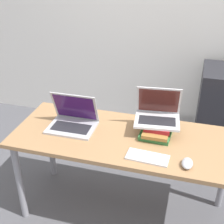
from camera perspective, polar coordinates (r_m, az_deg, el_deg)
name	(u,v)px	position (r m, az deg, el deg)	size (l,w,h in m)	color
wall_back	(161,4)	(3.22, 8.87, 18.92)	(8.00, 0.05, 2.70)	silver
desk	(125,146)	(2.21, 2.41, -6.21)	(1.58, 0.64, 0.70)	#9E754C
laptop_left	(73,121)	(2.27, -7.16, -1.56)	(0.34, 0.26, 0.25)	#B2B2B7
book_stack	(157,128)	(2.20, 8.32, -2.99)	(0.22, 0.30, 0.08)	#33753D
laptop_on_books	(158,114)	(2.19, 8.33, -0.36)	(0.33, 0.27, 0.24)	silver
wireless_keyboard	(148,157)	(1.97, 6.51, -8.22)	(0.27, 0.13, 0.01)	silver
mouse	(187,163)	(1.95, 13.60, -9.10)	(0.07, 0.11, 0.04)	#B2B2B7
mini_fridge	(221,113)	(3.17, 19.39, -0.17)	(0.45, 0.52, 0.88)	#232328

